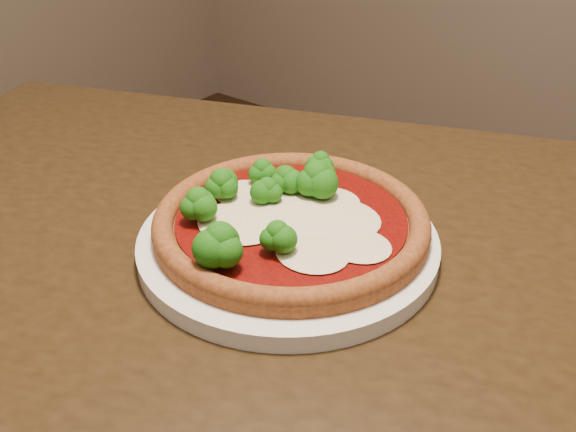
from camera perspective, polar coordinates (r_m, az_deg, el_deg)
The scene contains 3 objects.
dining_table at distance 0.67m, azimuth 1.17°, elevation -12.31°, with size 1.37×1.15×0.75m.
plate at distance 0.64m, azimuth 0.00°, elevation -2.38°, with size 0.30×0.30×0.02m, color silver.
pizza at distance 0.63m, azimuth -0.11°, elevation -0.06°, with size 0.27×0.27×0.06m.
Camera 1 is at (0.08, -0.15, 1.11)m, focal length 40.00 mm.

